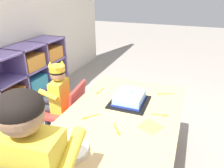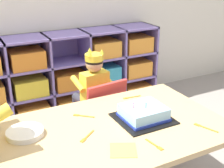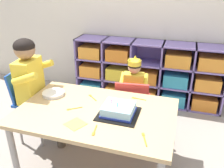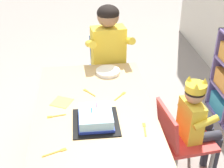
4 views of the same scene
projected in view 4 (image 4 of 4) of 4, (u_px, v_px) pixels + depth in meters
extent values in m
plane|color=gray|center=(96.00, 164.00, 2.52)|extent=(16.00, 16.00, 0.00)
cube|color=tan|center=(94.00, 108.00, 2.24)|extent=(1.30, 0.83, 0.03)
cylinder|color=#9E9993|center=(52.00, 99.00, 2.85)|extent=(0.05, 0.05, 0.53)
cylinder|color=#9E9993|center=(129.00, 95.00, 2.92)|extent=(0.05, 0.05, 0.53)
cube|color=red|center=(186.00, 138.00, 2.24)|extent=(0.40, 0.38, 0.03)
cube|color=red|center=(167.00, 125.00, 2.14)|extent=(0.34, 0.10, 0.26)
cylinder|color=gray|center=(192.00, 141.00, 2.49)|extent=(0.02, 0.02, 0.35)
cylinder|color=gray|center=(159.00, 147.00, 2.44)|extent=(0.02, 0.02, 0.35)
cube|color=yellow|center=(191.00, 120.00, 2.16)|extent=(0.22, 0.14, 0.29)
sphere|color=tan|center=(195.00, 94.00, 2.06)|extent=(0.13, 0.13, 0.13)
ellipsoid|color=black|center=(195.00, 91.00, 2.05)|extent=(0.14, 0.14, 0.10)
cylinder|color=yellow|center=(196.00, 87.00, 2.03)|extent=(0.14, 0.14, 0.05)
cone|color=yellow|center=(205.00, 81.00, 2.02)|extent=(0.04, 0.04, 0.04)
cone|color=yellow|center=(197.00, 86.00, 1.96)|extent=(0.04, 0.04, 0.04)
cone|color=yellow|center=(189.00, 78.00, 2.05)|extent=(0.04, 0.04, 0.04)
cylinder|color=#33333D|center=(206.00, 137.00, 2.19)|extent=(0.10, 0.22, 0.07)
cylinder|color=#33333D|center=(198.00, 126.00, 2.30)|extent=(0.10, 0.22, 0.07)
cylinder|color=#33333D|center=(215.00, 157.00, 2.32)|extent=(0.06, 0.06, 0.37)
cylinder|color=#33333D|center=(207.00, 146.00, 2.43)|extent=(0.06, 0.06, 0.37)
cylinder|color=yellow|center=(206.00, 123.00, 2.04)|extent=(0.07, 0.18, 0.10)
cylinder|color=yellow|center=(189.00, 102.00, 2.25)|extent=(0.07, 0.18, 0.10)
cube|color=#1E4CA8|center=(108.00, 71.00, 2.94)|extent=(0.32, 0.35, 0.03)
cube|color=#1E4CA8|center=(105.00, 50.00, 2.97)|extent=(0.10, 0.30, 0.29)
cylinder|color=gray|center=(98.00, 99.00, 2.94)|extent=(0.02, 0.02, 0.44)
cylinder|color=gray|center=(124.00, 96.00, 2.99)|extent=(0.02, 0.02, 0.44)
cylinder|color=gray|center=(94.00, 87.00, 3.13)|extent=(0.02, 0.02, 0.44)
cylinder|color=gray|center=(118.00, 84.00, 3.18)|extent=(0.02, 0.02, 0.44)
cube|color=yellow|center=(108.00, 49.00, 2.83)|extent=(0.20, 0.32, 0.42)
sphere|color=#997051|center=(108.00, 16.00, 2.68)|extent=(0.19, 0.19, 0.19)
ellipsoid|color=black|center=(108.00, 13.00, 2.66)|extent=(0.19, 0.19, 0.14)
cylinder|color=brown|center=(102.00, 76.00, 2.78)|extent=(0.31, 0.14, 0.10)
cylinder|color=brown|center=(122.00, 73.00, 2.82)|extent=(0.31, 0.14, 0.10)
cylinder|color=brown|center=(106.00, 109.00, 2.79)|extent=(0.08, 0.08, 0.46)
cylinder|color=brown|center=(126.00, 106.00, 2.82)|extent=(0.08, 0.08, 0.46)
cylinder|color=yellow|center=(91.00, 44.00, 2.70)|extent=(0.25, 0.09, 0.14)
cylinder|color=yellow|center=(128.00, 41.00, 2.77)|extent=(0.25, 0.09, 0.14)
cube|color=black|center=(96.00, 122.00, 2.06)|extent=(0.32, 0.30, 0.01)
cube|color=#9ED1EF|center=(96.00, 117.00, 2.04)|extent=(0.24, 0.22, 0.08)
cube|color=#283DB2|center=(96.00, 121.00, 2.05)|extent=(0.25, 0.23, 0.02)
cylinder|color=#E54C66|center=(97.00, 104.00, 2.06)|extent=(0.01, 0.01, 0.04)
cylinder|color=#4CB2E5|center=(91.00, 110.00, 2.01)|extent=(0.01, 0.01, 0.04)
cylinder|color=white|center=(108.00, 72.00, 2.64)|extent=(0.20, 0.20, 0.03)
cube|color=#F4DB4C|center=(62.00, 102.00, 2.27)|extent=(0.18, 0.18, 0.00)
cube|color=orange|center=(91.00, 94.00, 2.37)|extent=(0.08, 0.07, 0.00)
cube|color=orange|center=(85.00, 90.00, 2.41)|extent=(0.04, 0.04, 0.00)
cube|color=orange|center=(51.00, 154.00, 1.80)|extent=(0.05, 0.11, 0.00)
cube|color=orange|center=(63.00, 150.00, 1.83)|extent=(0.03, 0.04, 0.00)
cube|color=orange|center=(145.00, 131.00, 1.98)|extent=(0.10, 0.02, 0.00)
cube|color=orange|center=(144.00, 125.00, 2.04)|extent=(0.04, 0.02, 0.00)
cube|color=orange|center=(59.00, 115.00, 2.13)|extent=(0.02, 0.09, 0.00)
cube|color=orange|center=(50.00, 117.00, 2.11)|extent=(0.02, 0.04, 0.00)
cube|color=orange|center=(119.00, 97.00, 2.32)|extent=(0.08, 0.07, 0.00)
cube|color=orange|center=(124.00, 93.00, 2.37)|extent=(0.04, 0.04, 0.00)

